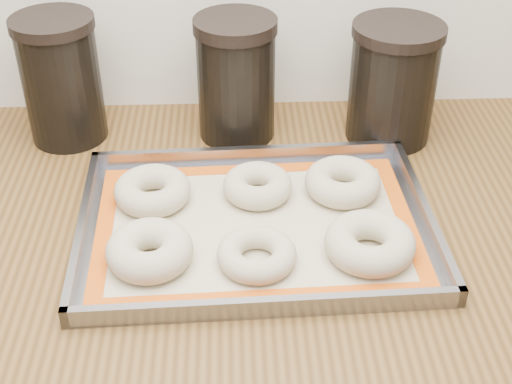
{
  "coord_description": "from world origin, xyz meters",
  "views": [
    {
      "loc": [
        -0.06,
        0.92,
        1.49
      ],
      "look_at": [
        -0.03,
        1.65,
        0.96
      ],
      "focal_mm": 50.0,
      "sensor_mm": 36.0,
      "label": 1
    }
  ],
  "objects_px": {
    "baking_tray": "(256,225)",
    "bagel_front_left": "(150,250)",
    "bagel_back_right": "(343,182)",
    "bagel_back_left": "(152,190)",
    "bagel_back_mid": "(258,186)",
    "bagel_front_right": "(370,243)",
    "bagel_front_mid": "(257,254)",
    "canister_left": "(61,79)",
    "canister_right": "(393,82)",
    "canister_mid": "(236,78)"
  },
  "relations": [
    {
      "from": "baking_tray",
      "to": "bagel_front_left",
      "type": "relative_size",
      "value": 4.39
    },
    {
      "from": "baking_tray",
      "to": "bagel_back_right",
      "type": "xyz_separation_m",
      "value": [
        0.12,
        0.07,
        0.02
      ]
    },
    {
      "from": "bagel_back_left",
      "to": "bagel_back_mid",
      "type": "relative_size",
      "value": 1.09
    },
    {
      "from": "baking_tray",
      "to": "bagel_front_right",
      "type": "height_order",
      "value": "bagel_front_right"
    },
    {
      "from": "bagel_front_left",
      "to": "bagel_front_right",
      "type": "bearing_deg",
      "value": 0.95
    },
    {
      "from": "baking_tray",
      "to": "bagel_front_mid",
      "type": "distance_m",
      "value": 0.08
    },
    {
      "from": "bagel_front_left",
      "to": "canister_left",
      "type": "height_order",
      "value": "canister_left"
    },
    {
      "from": "bagel_front_right",
      "to": "canister_left",
      "type": "distance_m",
      "value": 0.53
    },
    {
      "from": "bagel_front_mid",
      "to": "bagel_front_right",
      "type": "height_order",
      "value": "bagel_front_right"
    },
    {
      "from": "bagel_front_mid",
      "to": "canister_right",
      "type": "bearing_deg",
      "value": 54.48
    },
    {
      "from": "bagel_back_right",
      "to": "canister_left",
      "type": "height_order",
      "value": "canister_left"
    },
    {
      "from": "baking_tray",
      "to": "bagel_back_left",
      "type": "bearing_deg",
      "value": 156.42
    },
    {
      "from": "bagel_front_mid",
      "to": "canister_mid",
      "type": "relative_size",
      "value": 0.51
    },
    {
      "from": "baking_tray",
      "to": "bagel_back_mid",
      "type": "xyz_separation_m",
      "value": [
        0.0,
        0.07,
        0.01
      ]
    },
    {
      "from": "canister_left",
      "to": "bagel_front_right",
      "type": "bearing_deg",
      "value": -36.44
    },
    {
      "from": "bagel_front_right",
      "to": "bagel_back_right",
      "type": "bearing_deg",
      "value": 96.44
    },
    {
      "from": "bagel_front_left",
      "to": "bagel_front_right",
      "type": "relative_size",
      "value": 0.95
    },
    {
      "from": "canister_mid",
      "to": "bagel_back_right",
      "type": "bearing_deg",
      "value": -50.79
    },
    {
      "from": "bagel_front_mid",
      "to": "canister_right",
      "type": "relative_size",
      "value": 0.53
    },
    {
      "from": "bagel_front_right",
      "to": "canister_right",
      "type": "relative_size",
      "value": 0.61
    },
    {
      "from": "canister_right",
      "to": "canister_left",
      "type": "bearing_deg",
      "value": 177.97
    },
    {
      "from": "bagel_back_mid",
      "to": "canister_left",
      "type": "relative_size",
      "value": 0.49
    },
    {
      "from": "bagel_front_right",
      "to": "bagel_back_mid",
      "type": "height_order",
      "value": "bagel_front_right"
    },
    {
      "from": "baking_tray",
      "to": "canister_left",
      "type": "distance_m",
      "value": 0.39
    },
    {
      "from": "bagel_front_right",
      "to": "canister_mid",
      "type": "distance_m",
      "value": 0.36
    },
    {
      "from": "bagel_front_left",
      "to": "bagel_back_left",
      "type": "distance_m",
      "value": 0.13
    },
    {
      "from": "canister_left",
      "to": "canister_mid",
      "type": "xyz_separation_m",
      "value": [
        0.27,
        -0.0,
        -0.0
      ]
    },
    {
      "from": "bagel_front_right",
      "to": "bagel_front_mid",
      "type": "bearing_deg",
      "value": -175.35
    },
    {
      "from": "canister_mid",
      "to": "canister_right",
      "type": "xyz_separation_m",
      "value": [
        0.24,
        -0.02,
        -0.0
      ]
    },
    {
      "from": "canister_left",
      "to": "bagel_back_right",
      "type": "bearing_deg",
      "value": -23.67
    },
    {
      "from": "baking_tray",
      "to": "bagel_back_right",
      "type": "relative_size",
      "value": 4.46
    },
    {
      "from": "bagel_front_left",
      "to": "bagel_back_left",
      "type": "height_order",
      "value": "bagel_front_left"
    },
    {
      "from": "bagel_front_right",
      "to": "bagel_back_mid",
      "type": "bearing_deg",
      "value": 135.42
    },
    {
      "from": "bagel_front_left",
      "to": "canister_mid",
      "type": "xyz_separation_m",
      "value": [
        0.11,
        0.32,
        0.07
      ]
    },
    {
      "from": "baking_tray",
      "to": "bagel_front_left",
      "type": "height_order",
      "value": "bagel_front_left"
    },
    {
      "from": "bagel_front_right",
      "to": "canister_mid",
      "type": "xyz_separation_m",
      "value": [
        -0.16,
        0.31,
        0.07
      ]
    },
    {
      "from": "bagel_front_mid",
      "to": "canister_mid",
      "type": "distance_m",
      "value": 0.33
    },
    {
      "from": "canister_left",
      "to": "bagel_back_left",
      "type": "bearing_deg",
      "value": -52.27
    },
    {
      "from": "bagel_back_mid",
      "to": "bagel_back_right",
      "type": "distance_m",
      "value": 0.12
    },
    {
      "from": "bagel_front_right",
      "to": "bagel_back_left",
      "type": "distance_m",
      "value": 0.3
    },
    {
      "from": "baking_tray",
      "to": "canister_mid",
      "type": "relative_size",
      "value": 2.46
    },
    {
      "from": "canister_right",
      "to": "bagel_front_mid",
      "type": "bearing_deg",
      "value": -125.52
    },
    {
      "from": "canister_right",
      "to": "bagel_front_left",
      "type": "bearing_deg",
      "value": -139.38
    },
    {
      "from": "bagel_back_left",
      "to": "canister_right",
      "type": "distance_m",
      "value": 0.4
    },
    {
      "from": "bagel_front_left",
      "to": "bagel_front_mid",
      "type": "distance_m",
      "value": 0.13
    },
    {
      "from": "bagel_back_right",
      "to": "canister_left",
      "type": "bearing_deg",
      "value": 156.33
    },
    {
      "from": "bagel_front_right",
      "to": "canister_right",
      "type": "bearing_deg",
      "value": 75.09
    },
    {
      "from": "bagel_back_mid",
      "to": "bagel_front_right",
      "type": "bearing_deg",
      "value": -44.58
    },
    {
      "from": "canister_mid",
      "to": "baking_tray",
      "type": "bearing_deg",
      "value": -85.15
    },
    {
      "from": "canister_mid",
      "to": "canister_left",
      "type": "bearing_deg",
      "value": 179.47
    }
  ]
}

